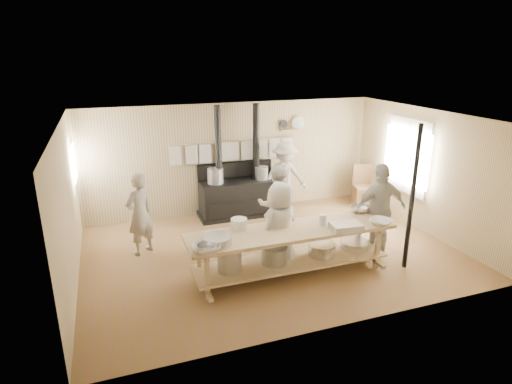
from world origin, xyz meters
TOP-DOWN VIEW (x-y plane):
  - ground at (0.00, 0.00)m, footprint 7.00×7.00m
  - room_shell at (0.00, 0.00)m, footprint 7.00×7.00m
  - window_right at (3.47, 0.60)m, footprint 0.09×1.50m
  - left_opening at (-3.45, 2.00)m, footprint 0.00×0.90m
  - stove at (-0.01, 2.12)m, footprint 1.90×0.75m
  - towel_rail at (-0.00, 2.40)m, footprint 3.00×0.04m
  - back_wall_shelf at (1.46, 2.43)m, footprint 0.63×0.14m
  - prep_table at (-0.01, -0.90)m, footprint 3.60×0.90m
  - support_post at (2.05, -1.35)m, footprint 0.08×0.08m
  - cook_far_left at (-2.35, 0.82)m, footprint 0.70×0.65m
  - cook_left at (0.26, 0.38)m, footprint 0.96×0.88m
  - cook_center at (-0.10, -0.66)m, footprint 0.93×0.78m
  - cook_right at (1.91, -0.68)m, footprint 1.07×0.51m
  - cook_by_window at (1.09, 1.95)m, footprint 1.15×0.71m
  - chair at (3.16, 1.72)m, footprint 0.58×0.58m
  - bowl_white_a at (-1.55, -1.23)m, footprint 0.45×0.45m
  - bowl_steel_a at (-1.52, -1.23)m, footprint 0.45×0.45m
  - bowl_white_b at (1.55, -1.23)m, footprint 0.52×0.52m
  - bowl_steel_b at (1.55, -0.57)m, footprint 0.52×0.52m
  - roasting_pan at (0.85, -1.23)m, footprint 0.55×0.40m
  - mixing_bowl_large at (-1.34, -1.08)m, footprint 0.49×0.49m
  - bucket_galv at (-0.17, -0.57)m, footprint 0.26×0.26m
  - deep_bowl_enamel at (-0.83, -0.57)m, footprint 0.37×0.37m
  - pitcher at (0.58, -0.91)m, footprint 0.14×0.14m

SIDE VIEW (x-z plane):
  - ground at x=0.00m, z-range 0.00..0.00m
  - chair at x=3.16m, z-range -0.21..0.81m
  - prep_table at x=-0.01m, z-range 0.10..0.95m
  - stove at x=-0.01m, z-range -0.78..1.82m
  - cook_far_left at x=-2.35m, z-range 0.00..1.60m
  - cook_left at x=0.26m, z-range 0.00..1.61m
  - cook_center at x=-0.10m, z-range 0.00..1.62m
  - cook_by_window at x=1.09m, z-range 0.00..1.72m
  - cook_right at x=1.91m, z-range 0.00..1.78m
  - bowl_white_b at x=1.55m, z-range 0.85..0.94m
  - bowl_steel_a at x=-1.52m, z-range 0.85..0.95m
  - bowl_white_a at x=-1.55m, z-range 0.85..0.95m
  - roasting_pan at x=0.85m, z-range 0.85..0.96m
  - bowl_steel_b at x=1.55m, z-range 0.85..0.97m
  - mixing_bowl_large at x=-1.34m, z-range 0.85..1.00m
  - deep_bowl_enamel at x=-0.83m, z-range 0.85..1.03m
  - pitcher at x=0.58m, z-range 0.85..1.04m
  - bucket_galv at x=-0.17m, z-range 0.85..1.09m
  - support_post at x=2.05m, z-range 0.00..2.60m
  - window_right at x=3.47m, z-range 0.67..2.33m
  - towel_rail at x=0.00m, z-range 1.31..1.78m
  - left_opening at x=-3.45m, z-range 1.15..2.05m
  - room_shell at x=0.00m, z-range -1.88..5.12m
  - back_wall_shelf at x=1.46m, z-range 1.84..2.17m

